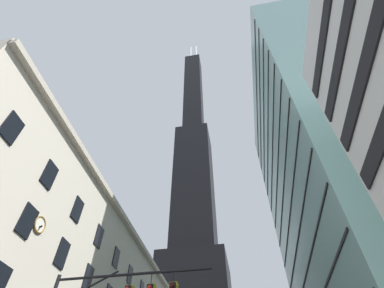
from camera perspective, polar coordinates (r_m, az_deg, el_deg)
dark_skyscraper at (r=123.04m, az=0.46°, el=-13.91°), size 24.27×24.27×231.56m
glass_office_midrise at (r=48.39m, az=27.98°, el=-6.71°), size 17.64×35.55×57.55m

